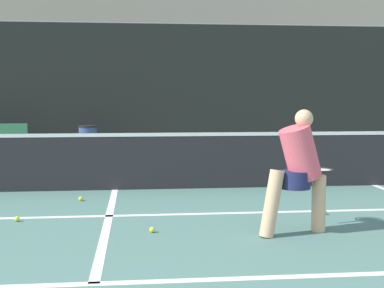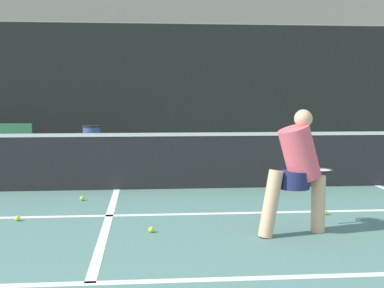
# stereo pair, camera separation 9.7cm
# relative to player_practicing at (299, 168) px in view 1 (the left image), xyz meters

# --- Properties ---
(court_baseline_near) EXTENTS (11.00, 0.10, 0.01)m
(court_baseline_near) POSITION_rel_player_practicing_xyz_m (-2.18, -1.43, -0.75)
(court_baseline_near) COLOR white
(court_baseline_near) RESTS_ON ground
(court_service_line) EXTENTS (8.25, 0.10, 0.01)m
(court_service_line) POSITION_rel_player_practicing_xyz_m (-2.18, 1.11, -0.75)
(court_service_line) COLOR white
(court_service_line) RESTS_ON ground
(court_center_mark) EXTENTS (0.10, 4.50, 0.01)m
(court_center_mark) POSITION_rel_player_practicing_xyz_m (-2.18, 0.82, -0.75)
(court_center_mark) COLOR white
(court_center_mark) RESTS_ON ground
(net) EXTENTS (11.09, 0.09, 1.07)m
(net) POSITION_rel_player_practicing_xyz_m (-2.18, 3.07, -0.24)
(net) COLOR slate
(net) RESTS_ON ground
(fence_back) EXTENTS (24.00, 0.06, 3.55)m
(fence_back) POSITION_rel_player_practicing_xyz_m (-2.18, 9.02, 1.02)
(fence_back) COLOR black
(fence_back) RESTS_ON ground
(player_practicing) EXTENTS (1.08, 0.80, 1.42)m
(player_practicing) POSITION_rel_player_practicing_xyz_m (0.00, 0.00, 0.00)
(player_practicing) COLOR #DBAD84
(player_practicing) RESTS_ON ground
(tennis_ball_scattered_0) EXTENTS (0.07, 0.07, 0.07)m
(tennis_ball_scattered_0) POSITION_rel_player_practicing_xyz_m (-2.66, 2.17, -0.72)
(tennis_ball_scattered_0) COLOR #D1E033
(tennis_ball_scattered_0) RESTS_ON ground
(tennis_ball_scattered_1) EXTENTS (0.07, 0.07, 0.07)m
(tennis_ball_scattered_1) POSITION_rel_player_practicing_xyz_m (0.64, 0.91, -0.72)
(tennis_ball_scattered_1) COLOR #D1E033
(tennis_ball_scattered_1) RESTS_ON ground
(tennis_ball_scattered_2) EXTENTS (0.07, 0.07, 0.07)m
(tennis_ball_scattered_2) POSITION_rel_player_practicing_xyz_m (-3.31, 0.92, -0.72)
(tennis_ball_scattered_2) COLOR #D1E033
(tennis_ball_scattered_2) RESTS_ON ground
(tennis_ball_scattered_3) EXTENTS (0.07, 0.07, 0.07)m
(tennis_ball_scattered_3) POSITION_rel_player_practicing_xyz_m (-1.65, 0.21, -0.72)
(tennis_ball_scattered_3) COLOR #D1E033
(tennis_ball_scattered_3) RESTS_ON ground
(trash_bin) EXTENTS (0.48, 0.48, 0.80)m
(trash_bin) POSITION_rel_player_practicing_xyz_m (-3.07, 8.16, -0.35)
(trash_bin) COLOR #384C7F
(trash_bin) RESTS_ON ground
(parked_car) EXTENTS (1.85, 4.18, 1.36)m
(parked_car) POSITION_rel_player_practicing_xyz_m (1.69, 13.09, -0.18)
(parked_car) COLOR #B7B7BC
(parked_car) RESTS_ON ground
(tree_west) EXTENTS (3.11, 3.11, 3.63)m
(tree_west) POSITION_rel_player_practicing_xyz_m (-6.52, 16.81, 2.38)
(tree_west) COLOR brown
(tree_west) RESTS_ON ground
(building_far) EXTENTS (36.00, 2.40, 6.97)m
(building_far) POSITION_rel_player_practicing_xyz_m (-2.18, 21.81, 2.73)
(building_far) COLOR gray
(building_far) RESTS_ON ground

